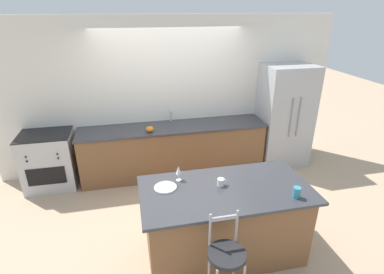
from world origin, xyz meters
The scene contains 13 objects.
ground_plane centered at (0.00, 0.00, 0.00)m, with size 18.00×18.00×0.00m, color tan.
wall_back centered at (0.00, 0.73, 1.35)m, with size 6.00×0.07×2.70m.
back_counter centered at (0.00, 0.39, 0.45)m, with size 3.23×0.71×0.91m.
sink_faucet centered at (0.00, 0.59, 1.04)m, with size 0.02×0.13×0.22m.
kitchen_island centered at (0.27, -1.70, 0.47)m, with size 1.93×0.97×0.93m.
refrigerator centered at (2.08, 0.36, 0.94)m, with size 0.89×0.73×1.88m.
oven_range centered at (-2.08, 0.38, 0.47)m, with size 0.80×0.66×0.94m.
bar_stool_near centered at (0.05, -2.41, 0.59)m, with size 0.36×0.36×1.09m.
dinner_plate centered at (-0.39, -1.54, 0.94)m, with size 0.26×0.26×0.02m.
wine_glass centered at (-0.22, -1.41, 1.07)m, with size 0.07×0.07×0.19m.
coffee_mug centered at (0.23, -1.63, 0.98)m, with size 0.11×0.08×0.09m.
tumbler_cup centered at (0.95, -2.02, 0.99)m, with size 0.08×0.08×0.12m.
pumpkin_decoration centered at (-0.41, 0.20, 0.96)m, with size 0.13×0.13×0.12m.
Camera 1 is at (-0.71, -4.40, 2.82)m, focal length 28.00 mm.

